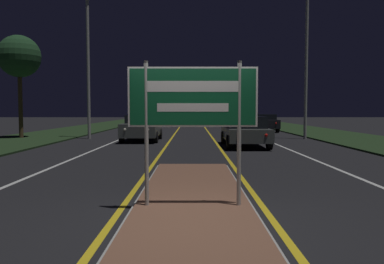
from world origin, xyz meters
TOP-DOWN VIEW (x-y plane):
  - ground_plane at (0.00, 0.00)m, footprint 160.00×160.00m
  - median_island at (0.00, 0.59)m, footprint 2.11×9.84m
  - verge_left at (-9.50, 20.00)m, footprint 5.00×100.00m
  - verge_right at (9.50, 20.00)m, footprint 5.00×100.00m
  - centre_line_yellow_left at (-1.24, 25.00)m, footprint 0.12×70.00m
  - centre_line_yellow_right at (1.24, 25.00)m, footprint 0.12×70.00m
  - lane_line_white_left at (-4.20, 25.00)m, footprint 0.12×70.00m
  - lane_line_white_right at (4.20, 25.00)m, footprint 0.12×70.00m
  - edge_line_white_left at (-7.20, 25.00)m, footprint 0.10×70.00m
  - edge_line_white_right at (7.20, 25.00)m, footprint 0.10×70.00m
  - highway_sign at (0.00, 0.59)m, footprint 2.17×0.07m
  - streetlight_left_near at (-6.11, 16.42)m, footprint 0.44×0.44m
  - streetlight_right_near at (6.65, 16.29)m, footprint 0.49×0.49m
  - car_receding_0 at (2.47, 11.82)m, footprint 1.98×4.56m
  - car_receding_1 at (5.63, 23.98)m, footprint 1.94×4.47m
  - car_approaching_0 at (-2.78, 14.98)m, footprint 1.98×4.21m
  - roadside_palm_left at (-10.09, 16.29)m, footprint 2.44×2.44m

SIDE VIEW (x-z plane):
  - ground_plane at x=0.00m, z-range 0.00..0.00m
  - centre_line_yellow_left at x=-1.24m, z-range 0.00..0.01m
  - centre_line_yellow_right at x=1.24m, z-range 0.00..0.01m
  - lane_line_white_left at x=-4.20m, z-range 0.00..0.01m
  - lane_line_white_right at x=4.20m, z-range 0.00..0.01m
  - edge_line_white_left at x=-7.20m, z-range 0.00..0.01m
  - edge_line_white_right at x=7.20m, z-range 0.00..0.01m
  - verge_left at x=-9.50m, z-range 0.00..0.08m
  - verge_right at x=9.50m, z-range 0.00..0.08m
  - median_island at x=0.00m, z-range -0.01..0.09m
  - car_receding_1 at x=5.63m, z-range 0.05..1.42m
  - car_receding_0 at x=2.47m, z-range 0.03..1.45m
  - car_approaching_0 at x=-2.78m, z-range 0.04..1.47m
  - highway_sign at x=0.00m, z-range 0.61..3.05m
  - roadside_palm_left at x=-10.09m, z-range 1.80..7.77m
  - streetlight_left_near at x=-6.11m, z-range 0.86..9.36m
  - streetlight_right_near at x=6.65m, z-range 1.18..11.50m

